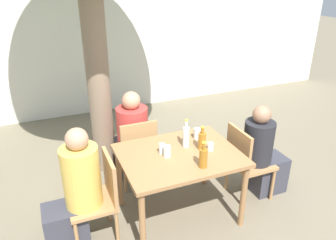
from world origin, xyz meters
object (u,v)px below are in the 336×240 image
person_seated_1 (263,155)px  drinking_glass_2 (197,133)px  water_bottle_1 (186,136)px  drinking_glass_0 (210,147)px  patio_chair_1 (246,159)px  drinking_glass_1 (167,151)px  drinking_glass_3 (162,149)px  patio_chair_0 (100,194)px  person_seated_0 (75,196)px  person_seated_2 (131,139)px  patio_chair_2 (137,149)px  amber_bottle_2 (203,157)px  amber_bottle_0 (202,140)px  dining_table_front (179,161)px

person_seated_1 → drinking_glass_2: size_ratio=9.39×
water_bottle_1 → drinking_glass_0: bearing=-39.4°
patio_chair_1 → drinking_glass_1: 1.03m
drinking_glass_1 → drinking_glass_3: (-0.02, 0.08, -0.01)m
patio_chair_1 → drinking_glass_2: size_ratio=7.39×
water_bottle_1 → drinking_glass_3: bearing=-173.4°
drinking_glass_3 → patio_chair_0: bearing=-173.7°
person_seated_0 → person_seated_2: size_ratio=1.04×
drinking_glass_2 → drinking_glass_3: bearing=-162.3°
patio_chair_0 → water_bottle_1: size_ratio=2.87×
person_seated_0 → drinking_glass_1: size_ratio=10.49×
patio_chair_2 → drinking_glass_0: (0.57, -0.76, 0.31)m
patio_chair_2 → water_bottle_1: water_bottle_1 is taller
patio_chair_0 → amber_bottle_2: (0.94, -0.31, 0.37)m
patio_chair_0 → person_seated_2: size_ratio=0.76×
patio_chair_2 → drinking_glass_1: size_ratio=7.60×
person_seated_0 → drinking_glass_3: (0.91, 0.08, 0.27)m
person_seated_0 → amber_bottle_0: person_seated_0 is taller
person_seated_0 → drinking_glass_3: size_ratio=11.57×
patio_chair_1 → person_seated_2: bearing=49.2°
drinking_glass_0 → drinking_glass_2: size_ratio=0.68×
patio_chair_0 → amber_bottle_0: amber_bottle_0 is taller
patio_chair_0 → person_seated_2: (0.60, 0.93, 0.03)m
patio_chair_1 → drinking_glass_3: (-1.00, 0.08, 0.32)m
patio_chair_2 → person_seated_0: size_ratio=0.73×
dining_table_front → drinking_glass_3: bearing=154.9°
patio_chair_2 → person_seated_2: person_seated_2 is taller
patio_chair_2 → person_seated_1: person_seated_1 is taller
drinking_glass_3 → water_bottle_1: bearing=6.6°
amber_bottle_2 → patio_chair_1: bearing=23.0°
dining_table_front → patio_chair_1: size_ratio=1.34×
person_seated_2 → water_bottle_1: size_ratio=3.80×
water_bottle_1 → drinking_glass_0: (0.20, -0.17, -0.08)m
dining_table_front → drinking_glass_1: 0.21m
amber_bottle_0 → person_seated_1: bearing=-0.0°
amber_bottle_2 → drinking_glass_2: 0.58m
patio_chair_1 → person_seated_2: 1.43m
person_seated_2 → amber_bottle_2: size_ratio=4.45×
dining_table_front → drinking_glass_0: bearing=-10.1°
person_seated_0 → person_seated_1: size_ratio=1.09×
person_seated_2 → drinking_glass_1: 0.99m
patio_chair_0 → dining_table_front: bearing=90.0°
patio_chair_2 → amber_bottle_0: size_ratio=3.50×
drinking_glass_1 → drinking_glass_0: bearing=-6.5°
patio_chair_1 → person_seated_1: person_seated_1 is taller
person_seated_1 → amber_bottle_0: (-0.82, 0.00, 0.36)m
amber_bottle_0 → water_bottle_1: water_bottle_1 is taller
person_seated_1 → drinking_glass_0: bearing=94.5°
dining_table_front → amber_bottle_0: (0.26, 0.00, 0.19)m
amber_bottle_2 → drinking_glass_0: (0.22, 0.25, -0.06)m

